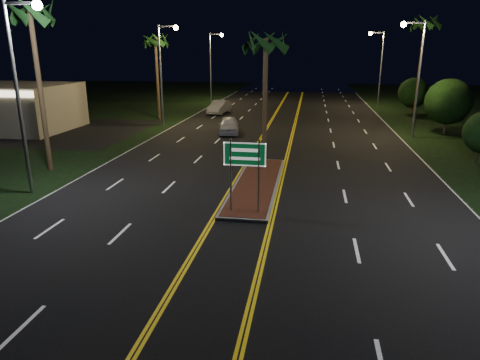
% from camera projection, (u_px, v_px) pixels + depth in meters
% --- Properties ---
extents(ground, '(120.00, 120.00, 0.00)m').
position_uv_depth(ground, '(233.00, 242.00, 16.01)').
color(ground, black).
rests_on(ground, ground).
extents(median_island, '(2.25, 10.25, 0.17)m').
position_uv_depth(median_island, '(257.00, 184.00, 22.60)').
color(median_island, gray).
rests_on(median_island, ground).
extents(highway_sign, '(1.80, 0.08, 3.20)m').
position_uv_depth(highway_sign, '(245.00, 161.00, 17.95)').
color(highway_sign, gray).
rests_on(highway_sign, ground).
extents(streetlight_left_near, '(1.91, 0.44, 9.00)m').
position_uv_depth(streetlight_left_near, '(23.00, 77.00, 19.78)').
color(streetlight_left_near, gray).
rests_on(streetlight_left_near, ground).
extents(streetlight_left_mid, '(1.91, 0.44, 9.00)m').
position_uv_depth(streetlight_left_mid, '(164.00, 64.00, 38.65)').
color(streetlight_left_mid, gray).
rests_on(streetlight_left_mid, ground).
extents(streetlight_left_far, '(1.91, 0.44, 9.00)m').
position_uv_depth(streetlight_left_far, '(213.00, 59.00, 57.53)').
color(streetlight_left_far, gray).
rests_on(streetlight_left_far, ground).
extents(streetlight_right_mid, '(1.91, 0.44, 9.00)m').
position_uv_depth(streetlight_right_mid, '(415.00, 66.00, 33.49)').
color(streetlight_right_mid, gray).
rests_on(streetlight_right_mid, ground).
extents(streetlight_right_far, '(1.91, 0.44, 9.00)m').
position_uv_depth(streetlight_right_far, '(378.00, 60.00, 52.37)').
color(streetlight_right_far, gray).
rests_on(streetlight_right_far, ground).
extents(palm_median, '(2.40, 2.40, 8.30)m').
position_uv_depth(palm_median, '(266.00, 42.00, 23.80)').
color(palm_median, '#382819').
rests_on(palm_median, ground).
extents(palm_left_near, '(2.40, 2.40, 9.80)m').
position_uv_depth(palm_left_near, '(30.00, 15.00, 22.96)').
color(palm_left_near, '#382819').
rests_on(palm_left_near, ground).
extents(palm_left_far, '(2.40, 2.40, 8.80)m').
position_uv_depth(palm_left_far, '(155.00, 41.00, 42.16)').
color(palm_left_far, '#382819').
rests_on(palm_left_far, ground).
extents(palm_right_far, '(2.40, 2.40, 10.30)m').
position_uv_depth(palm_right_far, '(425.00, 24.00, 39.68)').
color(palm_right_far, '#382819').
rests_on(palm_right_far, ground).
extents(shrub_mid, '(3.78, 3.78, 4.62)m').
position_uv_depth(shrub_mid, '(448.00, 102.00, 35.71)').
color(shrub_mid, '#382819').
rests_on(shrub_mid, ground).
extents(shrub_far, '(3.24, 3.24, 3.96)m').
position_uv_depth(shrub_far, '(413.00, 93.00, 47.18)').
color(shrub_far, '#382819').
rests_on(shrub_far, ground).
extents(car_near, '(2.86, 5.14, 1.62)m').
position_uv_depth(car_near, '(229.00, 124.00, 36.54)').
color(car_near, silver).
rests_on(car_near, ground).
extents(car_far, '(2.79, 5.30, 1.69)m').
position_uv_depth(car_far, '(219.00, 106.00, 47.92)').
color(car_far, '#A1A1AA').
rests_on(car_far, ground).
extents(warning_sign, '(0.93, 0.14, 2.24)m').
position_uv_depth(warning_sign, '(478.00, 142.00, 26.44)').
color(warning_sign, gray).
rests_on(warning_sign, ground).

